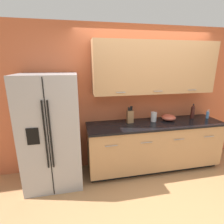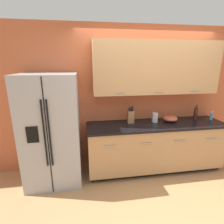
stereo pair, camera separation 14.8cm
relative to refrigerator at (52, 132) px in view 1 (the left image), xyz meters
The scene contains 9 objects.
ground_plane 2.02m from the refrigerator, 22.65° to the right, with size 14.00×14.00×0.00m, color #B27F51.
wall_back 1.83m from the refrigerator, 10.81° to the left, with size 10.00×0.39×2.60m.
counter_unit 1.85m from the refrigerator, ahead, with size 2.48×0.64×0.91m.
refrigerator is the anchor object (origin of this frame).
knife_block 1.36m from the refrigerator, ahead, with size 0.11×0.09×0.31m.
wine_bottle 2.62m from the refrigerator, ahead, with size 0.07×0.07×0.29m.
soap_dispenser 2.91m from the refrigerator, ahead, with size 0.06×0.05×0.17m.
steel_canister 1.80m from the refrigerator, ahead, with size 0.11×0.11×0.19m.
mixing_bowl 2.10m from the refrigerator, ahead, with size 0.26×0.26×0.11m.
Camera 1 is at (-1.26, -2.03, 1.96)m, focal length 28.00 mm.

